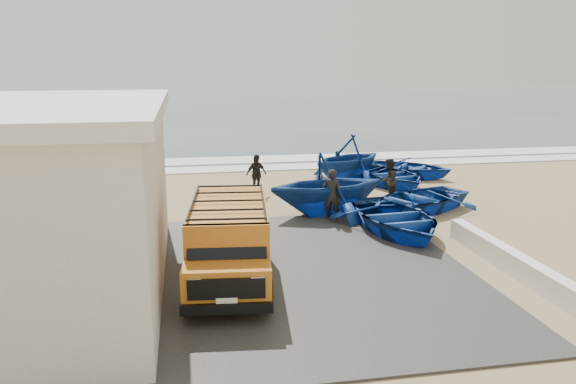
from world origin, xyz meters
TOP-DOWN VIEW (x-y plane):
  - ground at (0.00, 0.00)m, footprint 160.00×160.00m
  - slab at (-2.00, -2.00)m, footprint 12.00×10.00m
  - ocean at (0.00, 56.00)m, footprint 180.00×88.00m
  - surf_line at (0.00, 12.00)m, footprint 180.00×1.60m
  - surf_wash at (0.00, 14.50)m, footprint 180.00×2.20m
  - parapet at (5.00, -3.00)m, footprint 0.35×6.00m
  - van at (-1.95, -2.31)m, footprint 2.26×4.76m
  - boat_near_left at (3.36, 0.78)m, footprint 3.58×4.75m
  - boat_near_right at (5.04, 3.01)m, footprint 5.09×4.54m
  - boat_mid_left at (1.84, 3.13)m, footprint 4.62×4.17m
  - boat_mid_right at (5.62, 7.21)m, footprint 3.81×4.73m
  - boat_far_left at (4.10, 8.34)m, footprint 5.09×4.93m
  - boat_far_right at (6.99, 8.77)m, footprint 5.01×4.81m
  - fisherman_front at (1.81, 2.46)m, footprint 0.74×0.63m
  - fisherman_middle at (4.61, 4.69)m, footprint 0.97×0.98m
  - fisherman_back at (-0.15, 6.69)m, footprint 1.00×0.76m

SIDE VIEW (x-z plane):
  - ground at x=0.00m, z-range 0.00..0.00m
  - ocean at x=0.00m, z-range 0.00..0.01m
  - surf_wash at x=0.00m, z-range 0.00..0.04m
  - slab at x=-2.00m, z-range 0.00..0.05m
  - surf_line at x=0.00m, z-range 0.00..0.06m
  - parapet at x=5.00m, z-range 0.00..0.55m
  - boat_far_right at x=6.99m, z-range 0.00..0.84m
  - boat_mid_right at x=5.62m, z-range 0.00..0.87m
  - boat_near_right at x=5.04m, z-range 0.00..0.87m
  - boat_near_left at x=3.36m, z-range 0.00..0.93m
  - fisherman_back at x=-0.15m, z-range 0.00..1.58m
  - fisherman_middle at x=4.61m, z-range 0.00..1.60m
  - fisherman_front at x=1.81m, z-range 0.00..1.72m
  - boat_far_left at x=4.10m, z-range 0.00..2.05m
  - van at x=-1.95m, z-range 0.07..2.05m
  - boat_mid_left at x=1.84m, z-range 0.00..2.14m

